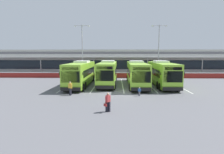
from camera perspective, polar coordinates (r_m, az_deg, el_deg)
name	(u,v)px	position (r m, az deg, el deg)	size (l,w,h in m)	color
ground_plane	(124,93)	(22.76, 3.77, -4.94)	(200.00, 200.00, 0.00)	#56565B
terminal_building	(120,61)	(49.19, 2.55, 5.05)	(70.00, 13.00, 6.00)	#B7B7B2
red_barrier_wall	(121,75)	(37.00, 2.88, 0.57)	(60.00, 0.40, 1.10)	maroon
coach_bus_leftmost	(81,74)	(28.27, -9.77, 0.98)	(3.06, 12.20, 3.78)	#8CC633
coach_bus_left_centre	(108,73)	(29.13, -1.32, 1.26)	(3.06, 12.20, 3.78)	#8CC633
coach_bus_centre	(137,74)	(28.03, 7.82, 0.97)	(3.06, 12.20, 3.78)	#8CC633
coach_bus_right_centre	(162,74)	(29.07, 15.45, 0.99)	(3.06, 12.20, 3.78)	#8CC633
bay_stripe_far_west	(70,84)	(29.60, -13.20, -2.31)	(0.14, 13.00, 0.01)	silver
bay_stripe_west	(96,85)	(28.83, -5.09, -2.40)	(0.14, 13.00, 0.01)	silver
bay_stripe_mid_west	(122,85)	(28.65, 3.29, -2.44)	(0.14, 13.00, 0.01)	silver
bay_stripe_centre	(149,85)	(29.09, 11.59, -2.43)	(0.14, 13.00, 0.01)	silver
bay_stripe_mid_east	(176,85)	(30.12, 19.49, -2.37)	(0.14, 13.00, 0.01)	silver
pedestrian_with_handbag	(108,102)	(15.07, -1.36, -7.81)	(0.56, 0.57, 1.62)	black
pedestrian_in_dark_coat	(70,88)	(21.68, -13.07, -3.36)	(0.52, 0.40, 1.62)	black
pedestrian_child	(139,91)	(21.08, 8.66, -4.47)	(0.33, 0.23, 1.00)	slate
lamp_post_west	(82,47)	(39.54, -9.38, 9.23)	(3.24, 0.28, 11.00)	#9E9EA3
lamp_post_centre	(159,47)	(40.28, 14.55, 9.06)	(3.24, 0.28, 11.00)	#9E9EA3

